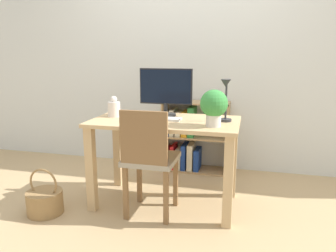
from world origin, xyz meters
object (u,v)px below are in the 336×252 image
at_px(chair, 149,157).
at_px(bookshelf, 187,139).
at_px(keyboard, 162,119).
at_px(monitor, 166,89).
at_px(desk_lamp, 226,96).
at_px(potted_plant, 214,105).
at_px(vase, 114,108).
at_px(basket, 45,201).

distance_m(chair, bookshelf, 1.13).
distance_m(keyboard, chair, 0.37).
relative_size(monitor, desk_lamp, 1.35).
height_order(potted_plant, bookshelf, potted_plant).
distance_m(monitor, potted_plant, 0.57).
relative_size(vase, desk_lamp, 0.52).
bearing_deg(chair, keyboard, 87.01).
height_order(keyboard, bookshelf, bookshelf).
relative_size(monitor, vase, 2.62).
bearing_deg(bookshelf, vase, -120.18).
xyz_separation_m(keyboard, potted_plant, (0.45, -0.15, 0.15)).
height_order(monitor, basket, monitor).
distance_m(potted_plant, chair, 0.64).
bearing_deg(vase, monitor, 20.31).
height_order(monitor, chair, monitor).
bearing_deg(keyboard, vase, 176.79).
distance_m(desk_lamp, chair, 0.76).
bearing_deg(bookshelf, chair, -94.26).
bearing_deg(potted_plant, chair, -167.20).
height_order(desk_lamp, bookshelf, desk_lamp).
bearing_deg(bookshelf, desk_lamp, -61.52).
bearing_deg(vase, keyboard, -3.21).
distance_m(keyboard, desk_lamp, 0.56).
xyz_separation_m(monitor, bookshelf, (0.06, 0.68, -0.62)).
distance_m(keyboard, potted_plant, 0.50).
bearing_deg(bookshelf, basket, -125.51).
height_order(bookshelf, basket, bookshelf).
xyz_separation_m(monitor, potted_plant, (0.46, -0.33, -0.07)).
xyz_separation_m(keyboard, basket, (-0.87, -0.43, -0.64)).
height_order(vase, desk_lamp, desk_lamp).
xyz_separation_m(keyboard, bookshelf, (0.05, 0.86, -0.40)).
bearing_deg(potted_plant, bookshelf, 111.24).
distance_m(monitor, bookshelf, 0.92).
height_order(potted_plant, basket, potted_plant).
xyz_separation_m(monitor, basket, (-0.86, -0.61, -0.87)).
bearing_deg(keyboard, chair, -96.76).
bearing_deg(desk_lamp, chair, -154.56).
xyz_separation_m(vase, bookshelf, (0.49, 0.84, -0.46)).
distance_m(keyboard, vase, 0.44).
relative_size(chair, bookshelf, 1.14).
height_order(desk_lamp, chair, desk_lamp).
bearing_deg(monitor, bookshelf, 84.65).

